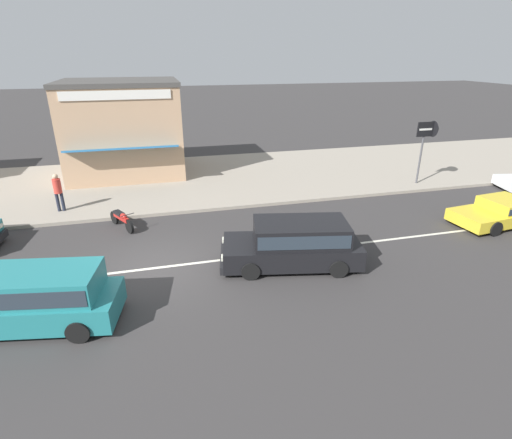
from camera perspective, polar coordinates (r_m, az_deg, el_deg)
The scene contains 10 objects.
ground_plane at distance 13.96m, azimuth -14.23°, elevation -6.74°, with size 160.00×160.00×0.00m, color #383535.
lane_centre_stripe at distance 13.95m, azimuth -14.23°, elevation -6.73°, with size 50.40×0.14×0.01m, color silver.
kerb_strip at distance 22.90m, azimuth -14.79°, elevation 5.16°, with size 68.00×10.00×0.15m, color #9E9384.
minivan_black_1 at distance 13.44m, azimuth 5.64°, elevation -3.23°, with size 4.94×2.73×1.56m.
minivan_teal_2 at distance 12.01m, azimuth -28.76°, elevation -9.62°, with size 4.62×2.44×1.56m.
sedan_yellow_3 at distance 19.81m, azimuth 31.91°, elevation 1.04°, with size 4.76×2.26×1.06m.
motorcycle_2 at distance 17.22m, azimuth -18.66°, elevation 0.10°, with size 1.06×1.69×0.80m.
arrow_signboard at distance 23.13m, azimuth 24.00°, elevation 11.42°, with size 1.29×0.82×3.31m.
pedestrian_mid_kerb at distance 19.60m, azimuth -26.46°, elevation 3.85°, with size 0.34×0.34×1.71m.
shopfront_mid_block at distance 24.55m, azimuth -18.35°, elevation 12.34°, with size 6.33×6.38×5.17m.
Camera 1 is at (0.36, -12.23, 6.71)m, focal length 28.00 mm.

